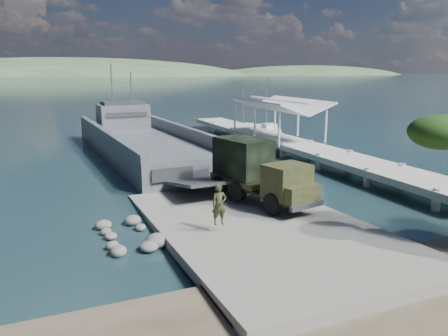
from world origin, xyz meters
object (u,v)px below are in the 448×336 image
soldier (219,212)px  sailboat_far (244,128)px  pier (282,135)px  sailboat_near (267,129)px  landing_craft (146,147)px  military_truck (257,171)px

soldier → sailboat_far: (18.40, 35.80, -1.19)m
pier → sailboat_far: 15.98m
sailboat_near → soldier: bearing=-114.7°
pier → sailboat_near: 13.53m
landing_craft → military_truck: size_ratio=4.08×
landing_craft → military_truck: (2.36, -19.08, 1.49)m
landing_craft → sailboat_far: bearing=34.4°
landing_craft → military_truck: landing_craft is taller
landing_craft → sailboat_near: bearing=24.4°
military_truck → sailboat_far: 34.78m
pier → sailboat_near: sailboat_near is taller
military_truck → sailboat_near: 32.88m
pier → soldier: bearing=-127.3°
landing_craft → sailboat_far: 20.86m
pier → landing_craft: size_ratio=1.34×
military_truck → sailboat_near: sailboat_near is taller
sailboat_near → pier: bearing=-104.5°
pier → military_truck: size_ratio=5.48×
military_truck → sailboat_near: (16.16, 28.56, -1.89)m
military_truck → soldier: size_ratio=4.01×
landing_craft → military_truck: bearing=-85.6°
sailboat_near → sailboat_far: sailboat_near is taller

